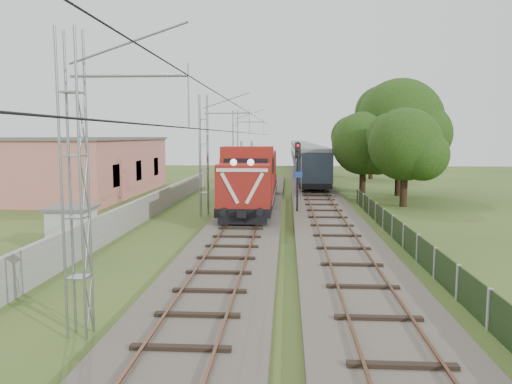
# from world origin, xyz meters

# --- Properties ---
(ground) EXTENTS (140.00, 140.00, 0.00)m
(ground) POSITION_xyz_m (0.00, 0.00, 0.00)
(ground) COLOR #37511E
(ground) RESTS_ON ground
(track_main) EXTENTS (4.20, 70.00, 0.45)m
(track_main) POSITION_xyz_m (0.00, 7.00, 0.18)
(track_main) COLOR #6B6054
(track_main) RESTS_ON ground
(track_side) EXTENTS (4.20, 80.00, 0.45)m
(track_side) POSITION_xyz_m (5.00, 20.00, 0.18)
(track_side) COLOR #6B6054
(track_side) RESTS_ON ground
(catenary) EXTENTS (3.31, 70.00, 8.00)m
(catenary) POSITION_xyz_m (-2.95, 12.00, 4.05)
(catenary) COLOR gray
(catenary) RESTS_ON ground
(boundary_wall) EXTENTS (0.25, 40.00, 1.50)m
(boundary_wall) POSITION_xyz_m (-6.50, 12.00, 0.75)
(boundary_wall) COLOR #9E9E99
(boundary_wall) RESTS_ON ground
(station_building) EXTENTS (8.40, 20.40, 5.22)m
(station_building) POSITION_xyz_m (-15.00, 24.00, 2.63)
(station_building) COLOR #D27671
(station_building) RESTS_ON ground
(fence) EXTENTS (0.12, 32.00, 1.20)m
(fence) POSITION_xyz_m (8.00, 3.00, 0.60)
(fence) COLOR black
(fence) RESTS_ON ground
(locomotive) EXTENTS (3.16, 18.03, 4.58)m
(locomotive) POSITION_xyz_m (0.00, 15.50, 2.34)
(locomotive) COLOR black
(locomotive) RESTS_ON ground
(coach_rake) EXTENTS (3.06, 91.44, 3.54)m
(coach_rake) POSITION_xyz_m (5.00, 69.04, 2.54)
(coach_rake) COLOR black
(coach_rake) RESTS_ON ground
(signal_post) EXTENTS (0.54, 0.42, 4.94)m
(signal_post) POSITION_xyz_m (3.17, 12.60, 3.39)
(signal_post) COLOR black
(signal_post) RESTS_ON ground
(relay_hut) EXTENTS (2.12, 2.12, 2.10)m
(relay_hut) POSITION_xyz_m (-7.40, 1.53, 1.06)
(relay_hut) COLOR beige
(relay_hut) RESTS_ON ground
(tree_a) EXTENTS (5.74, 5.47, 7.44)m
(tree_a) POSITION_xyz_m (11.34, 17.50, 4.64)
(tree_a) COLOR #321E14
(tree_a) RESTS_ON ground
(tree_b) EXTENTS (8.01, 7.63, 10.38)m
(tree_b) POSITION_xyz_m (12.51, 24.67, 6.48)
(tree_b) COLOR #321E14
(tree_b) RESTS_ON ground
(tree_c) EXTENTS (5.73, 5.45, 7.42)m
(tree_c) POSITION_xyz_m (9.10, 23.20, 4.63)
(tree_c) COLOR #321E14
(tree_c) RESTS_ON ground
(tree_d) EXTENTS (6.73, 6.41, 8.72)m
(tree_d) POSITION_xyz_m (12.94, 42.18, 5.44)
(tree_d) COLOR #321E14
(tree_d) RESTS_ON ground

